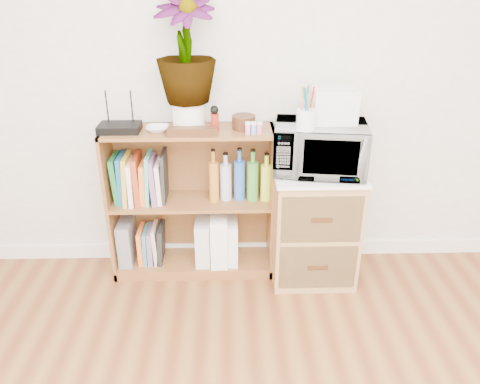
{
  "coord_description": "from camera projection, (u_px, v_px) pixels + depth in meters",
  "views": [
    {
      "loc": [
        -0.12,
        -0.49,
        1.78
      ],
      "look_at": [
        -0.06,
        1.95,
        0.62
      ],
      "focal_mm": 35.0,
      "sensor_mm": 36.0,
      "label": 1
    }
  ],
  "objects": [
    {
      "name": "white_bowl",
      "position": [
        158.0,
        129.0,
        2.65
      ],
      "size": [
        0.13,
        0.13,
        0.03
      ],
      "primitive_type": "imported",
      "color": "white",
      "rests_on": "bookshelf"
    },
    {
      "name": "wicker_unit",
      "position": [
        313.0,
        225.0,
        2.9
      ],
      "size": [
        0.5,
        0.45,
        0.7
      ],
      "primitive_type": "cube",
      "color": "#9E7542",
      "rests_on": "ground"
    },
    {
      "name": "cookbooks",
      "position": [
        140.0,
        179.0,
        2.81
      ],
      "size": [
        0.32,
        0.2,
        0.31
      ],
      "color": "#1C6B35",
      "rests_on": "bookshelf"
    },
    {
      "name": "kokeshi_doll",
      "position": [
        215.0,
        123.0,
        2.63
      ],
      "size": [
        0.05,
        0.05,
        0.1
      ],
      "primitive_type": "cylinder",
      "color": "maroon",
      "rests_on": "bookshelf"
    },
    {
      "name": "router",
      "position": [
        120.0,
        128.0,
        2.65
      ],
      "size": [
        0.23,
        0.16,
        0.04
      ],
      "primitive_type": "cube",
      "color": "black",
      "rests_on": "bookshelf"
    },
    {
      "name": "trinket_box",
      "position": [
        192.0,
        131.0,
        2.59
      ],
      "size": [
        0.27,
        0.07,
        0.04
      ],
      "primitive_type": "cube",
      "color": "#3C2510",
      "rests_on": "bookshelf"
    },
    {
      "name": "paint_jars",
      "position": [
        254.0,
        130.0,
        2.6
      ],
      "size": [
        0.11,
        0.04,
        0.05
      ],
      "primitive_type": "cube",
      "color": "pink",
      "rests_on": "bookshelf"
    },
    {
      "name": "magazine_holder_mid",
      "position": [
        219.0,
        237.0,
        2.99
      ],
      "size": [
        0.11,
        0.27,
        0.33
      ],
      "primitive_type": "cube",
      "color": "white",
      "rests_on": "bookshelf"
    },
    {
      "name": "pen_cup",
      "position": [
        306.0,
        120.0,
        2.49
      ],
      "size": [
        0.1,
        0.1,
        0.11
      ],
      "primitive_type": "cylinder",
      "color": "white",
      "rests_on": "microwave"
    },
    {
      "name": "magazine_holder_left",
      "position": [
        203.0,
        240.0,
        3.0
      ],
      "size": [
        0.09,
        0.23,
        0.29
      ],
      "primitive_type": "cube",
      "color": "silver",
      "rests_on": "bookshelf"
    },
    {
      "name": "liquor_bottles",
      "position": [
        240.0,
        176.0,
        2.82
      ],
      "size": [
        0.38,
        0.07,
        0.32
      ],
      "color": "#C07624",
      "rests_on": "bookshelf"
    },
    {
      "name": "microwave",
      "position": [
        319.0,
        148.0,
        2.67
      ],
      "size": [
        0.56,
        0.42,
        0.28
      ],
      "primitive_type": "imported",
      "rotation": [
        0.0,
        0.0,
        -0.14
      ],
      "color": "silver",
      "rests_on": "wicker_unit"
    },
    {
      "name": "bookshelf",
      "position": [
        192.0,
        203.0,
        2.89
      ],
      "size": [
        1.0,
        0.3,
        0.95
      ],
      "primitive_type": "cube",
      "color": "brown",
      "rests_on": "ground"
    },
    {
      "name": "potted_plant",
      "position": [
        185.0,
        48.0,
        2.51
      ],
      "size": [
        0.33,
        0.33,
        0.59
      ],
      "primitive_type": "imported",
      "color": "#34692A",
      "rests_on": "plant_pot"
    },
    {
      "name": "file_box",
      "position": [
        127.0,
        241.0,
        3.0
      ],
      "size": [
        0.09,
        0.23,
        0.28
      ],
      "primitive_type": "cube",
      "color": "slate",
      "rests_on": "bookshelf"
    },
    {
      "name": "plant_pot",
      "position": [
        189.0,
        115.0,
        2.67
      ],
      "size": [
        0.18,
        0.18,
        0.16
      ],
      "primitive_type": "cylinder",
      "color": "white",
      "rests_on": "bookshelf"
    },
    {
      "name": "magazine_holder_right",
      "position": [
        230.0,
        240.0,
        3.0
      ],
      "size": [
        0.09,
        0.23,
        0.29
      ],
      "primitive_type": "cube",
      "color": "white",
      "rests_on": "bookshelf"
    },
    {
      "name": "skirting_board",
      "position": [
        247.0,
        249.0,
        3.21
      ],
      "size": [
        4.0,
        0.02,
        0.1
      ],
      "primitive_type": "cube",
      "color": "white",
      "rests_on": "ground"
    },
    {
      "name": "small_appliance",
      "position": [
        334.0,
        105.0,
        2.61
      ],
      "size": [
        0.24,
        0.2,
        0.19
      ],
      "primitive_type": "cube",
      "color": "silver",
      "rests_on": "microwave"
    },
    {
      "name": "lower_books",
      "position": [
        152.0,
        244.0,
        3.01
      ],
      "size": [
        0.16,
        0.19,
        0.25
      ],
      "color": "orange",
      "rests_on": "bookshelf"
    },
    {
      "name": "wooden_bowl",
      "position": [
        244.0,
        122.0,
        2.69
      ],
      "size": [
        0.13,
        0.13,
        0.08
      ],
      "primitive_type": "cylinder",
      "color": "#361E0E",
      "rests_on": "bookshelf"
    }
  ]
}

